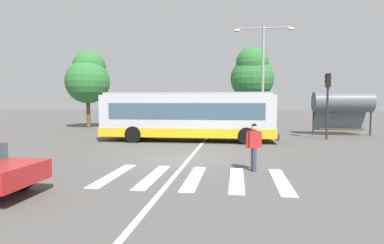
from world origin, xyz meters
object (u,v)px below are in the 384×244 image
object	(u,v)px
background_tree_left	(88,77)
parked_car_blue	(255,120)
city_transit_bus	(188,116)
pedestrian_crossing_street	(254,144)
bus_stop_shelter	(342,103)
parked_car_teal	(227,120)
background_tree_right	(252,74)
traffic_light_far_corner	(328,95)
twin_arm_street_lamp	(263,68)
parked_car_white	(168,120)
parked_car_silver	(198,120)

from	to	relation	value
background_tree_left	parked_car_blue	bearing A→B (deg)	3.67
city_transit_bus	pedestrian_crossing_street	distance (m)	8.93
bus_stop_shelter	background_tree_left	world-z (taller)	background_tree_left
pedestrian_crossing_street	parked_car_teal	bearing A→B (deg)	94.83
parked_car_teal	background_tree_right	distance (m)	5.93
pedestrian_crossing_street	traffic_light_far_corner	world-z (taller)	traffic_light_far_corner
city_transit_bus	background_tree_left	bearing A→B (deg)	141.87
city_transit_bus	twin_arm_street_lamp	xyz separation A→B (m)	(4.93, 4.12, 3.41)
pedestrian_crossing_street	parked_car_blue	world-z (taller)	pedestrian_crossing_street
parked_car_teal	twin_arm_street_lamp	distance (m)	7.41
twin_arm_street_lamp	city_transit_bus	bearing A→B (deg)	-140.09
parked_car_white	parked_car_silver	bearing A→B (deg)	8.56
city_transit_bus	parked_car_blue	world-z (taller)	city_transit_bus
bus_stop_shelter	background_tree_left	size ratio (longest dim) A/B	0.56
parked_car_white	parked_car_blue	world-z (taller)	same
city_transit_bus	bus_stop_shelter	distance (m)	11.99
bus_stop_shelter	parked_car_teal	bearing A→B (deg)	152.77
pedestrian_crossing_street	parked_car_white	world-z (taller)	pedestrian_crossing_street
parked_car_teal	pedestrian_crossing_street	bearing A→B (deg)	-85.17
pedestrian_crossing_street	parked_car_silver	world-z (taller)	pedestrian_crossing_street
traffic_light_far_corner	parked_car_white	bearing A→B (deg)	149.35
traffic_light_far_corner	bus_stop_shelter	xyz separation A→B (m)	(1.91, 3.08, -0.50)
parked_car_teal	parked_car_blue	xyz separation A→B (m)	(2.56, 0.17, 0.00)
pedestrian_crossing_street	parked_car_white	xyz separation A→B (m)	(-7.08, 17.43, -0.20)
background_tree_left	background_tree_right	distance (m)	16.12
city_transit_bus	traffic_light_far_corner	distance (m)	9.24
city_transit_bus	twin_arm_street_lamp	world-z (taller)	twin_arm_street_lamp
parked_car_silver	traffic_light_far_corner	distance (m)	12.42
city_transit_bus	background_tree_right	size ratio (longest dim) A/B	1.37
city_transit_bus	pedestrian_crossing_street	size ratio (longest dim) A/B	6.35
parked_car_teal	traffic_light_far_corner	xyz separation A→B (m)	(6.73, -7.53, 2.16)
parked_car_blue	parked_car_teal	bearing A→B (deg)	-176.25
traffic_light_far_corner	background_tree_right	xyz separation A→B (m)	(-4.36, 10.57, 2.35)
traffic_light_far_corner	background_tree_right	world-z (taller)	background_tree_right
parked_car_white	parked_car_teal	size ratio (longest dim) A/B	1.00
parked_car_silver	parked_car_teal	bearing A→B (deg)	-4.04
bus_stop_shelter	background_tree_left	xyz separation A→B (m)	(-21.90, 3.60, 2.42)
traffic_light_far_corner	bus_stop_shelter	distance (m)	3.66
city_transit_bus	traffic_light_far_corner	size ratio (longest dim) A/B	2.52
pedestrian_crossing_street	background_tree_right	world-z (taller)	background_tree_right
parked_car_teal	twin_arm_street_lamp	size ratio (longest dim) A/B	0.57
pedestrian_crossing_street	background_tree_left	bearing A→B (deg)	131.28
pedestrian_crossing_street	background_tree_right	distance (m)	21.16
city_transit_bus	parked_car_white	distance (m)	9.95
traffic_light_far_corner	parked_car_silver	bearing A→B (deg)	140.86
city_transit_bus	pedestrian_crossing_street	xyz separation A→B (m)	(3.68, -8.11, -0.62)
parked_car_teal	background_tree_left	distance (m)	13.91
parked_car_teal	background_tree_left	xyz separation A→B (m)	(-13.27, -0.85, 4.07)
traffic_light_far_corner	pedestrian_crossing_street	bearing A→B (deg)	-117.33
twin_arm_street_lamp	background_tree_left	distance (m)	16.66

